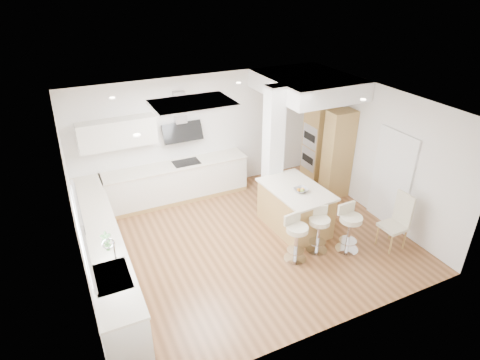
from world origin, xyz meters
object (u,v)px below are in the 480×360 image
bar_stool_b (318,228)px  peninsula (295,208)px  dining_chair (398,219)px  bar_stool_c (349,226)px  bar_stool_a (296,236)px

bar_stool_b → peninsula: bearing=107.9°
peninsula → dining_chair: size_ratio=1.40×
peninsula → bar_stool_c: 1.21m
peninsula → bar_stool_b: peninsula is taller
bar_stool_a → bar_stool_c: (1.06, -0.19, 0.02)m
bar_stool_b → dining_chair: bearing=-0.1°
peninsula → bar_stool_c: size_ratio=1.63×
bar_stool_c → dining_chair: 0.97m
bar_stool_a → bar_stool_b: (0.53, 0.05, -0.01)m
bar_stool_b → dining_chair: size_ratio=0.81×
peninsula → bar_stool_c: peninsula is taller
bar_stool_c → dining_chair: size_ratio=0.86×
bar_stool_a → peninsula: bearing=50.2°
bar_stool_a → bar_stool_b: size_ratio=1.02×
peninsula → dining_chair: (1.44, -1.38, 0.14)m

